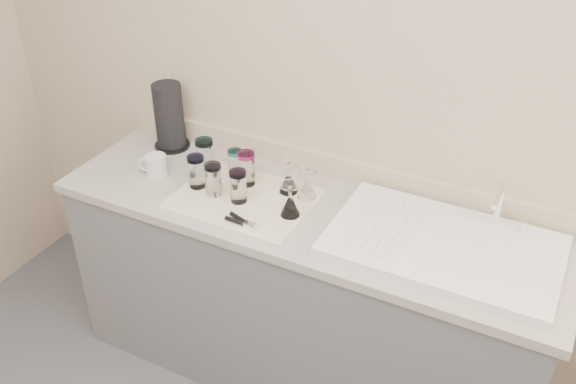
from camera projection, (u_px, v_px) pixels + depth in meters
The scene contains 16 objects.
room_envelope at pixel (48, 243), 1.28m from camera, with size 3.54×3.50×2.52m.
counter_unit at pixel (304, 296), 2.77m from camera, with size 2.06×0.62×0.90m.
sink_unit at pixel (444, 245), 2.31m from camera, with size 0.82×0.50×0.22m.
dish_towel at pixel (244, 199), 2.59m from camera, with size 0.55×0.42×0.01m, color white.
tumbler_teal at pixel (205, 156), 2.72m from camera, with size 0.08×0.08×0.15m.
tumbler_cyan at pixel (235, 163), 2.70m from camera, with size 0.06×0.06×0.12m.
tumbler_purple at pixel (246, 168), 2.64m from camera, with size 0.07×0.07×0.15m.
tumbler_magenta at pixel (196, 171), 2.63m from camera, with size 0.07×0.07×0.14m.
tumbler_blue at pixel (213, 179), 2.58m from camera, with size 0.07×0.07×0.14m.
tumbler_lavender at pixel (238, 186), 2.53m from camera, with size 0.07×0.07×0.14m.
goblet_back_left at pixel (289, 182), 2.60m from camera, with size 0.08×0.08×0.14m.
goblet_back_right at pixel (307, 188), 2.57m from camera, with size 0.07×0.07×0.13m.
goblet_front_right at pixel (290, 204), 2.46m from camera, with size 0.08×0.08×0.14m.
can_opener at pixel (242, 222), 2.43m from camera, with size 0.14×0.06×0.02m.
white_mug at pixel (155, 165), 2.73m from camera, with size 0.14×0.11×0.09m.
paper_towel_roll at pixel (169, 117), 2.89m from camera, with size 0.16×0.16×0.31m.
Camera 1 is at (0.89, -0.69, 2.33)m, focal length 40.00 mm.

